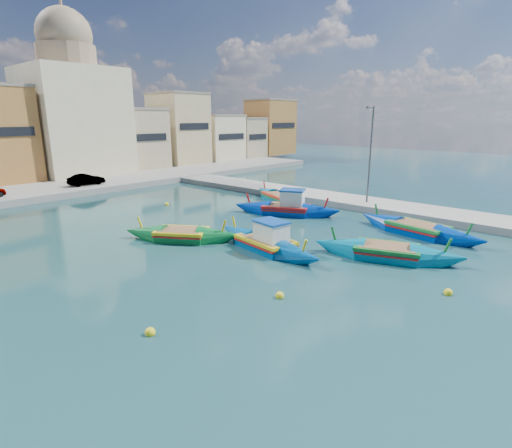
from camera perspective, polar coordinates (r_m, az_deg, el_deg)
ground at (r=16.30m, az=6.59°, el=-11.20°), size 160.00×160.00×0.00m
east_quay at (r=31.95m, az=25.55°, el=1.04°), size 4.00×70.00×0.50m
north_quay at (r=42.59m, az=-31.34°, el=3.56°), size 80.00×8.00×0.60m
north_townhouses at (r=51.23m, az=-27.45°, el=10.97°), size 83.20×7.87×10.19m
church_block at (r=53.08m, az=-24.75°, el=15.07°), size 10.00×10.00×19.10m
quay_street_lamp at (r=32.90m, az=15.96°, el=9.53°), size 1.18×0.16×8.00m
luzzu_turquoise_cabin at (r=22.32m, az=1.44°, el=-2.84°), size 3.14×8.54×2.68m
luzzu_blue_cabin at (r=30.39m, az=4.39°, el=2.05°), size 5.42×8.47×2.97m
luzzu_cyan_mid at (r=35.07m, az=3.46°, el=3.65°), size 4.97×8.53×2.48m
luzzu_green at (r=24.42m, az=-10.56°, el=-1.70°), size 5.53×7.17×2.31m
luzzu_blue_south at (r=27.14m, az=22.05°, el=-0.84°), size 3.49×8.89×2.51m
luzzu_cyan_south at (r=22.01m, az=18.15°, el=-4.04°), size 4.51×8.12×2.46m
mooring_buoys at (r=21.29m, az=-2.72°, el=-4.44°), size 23.02×23.53×0.36m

